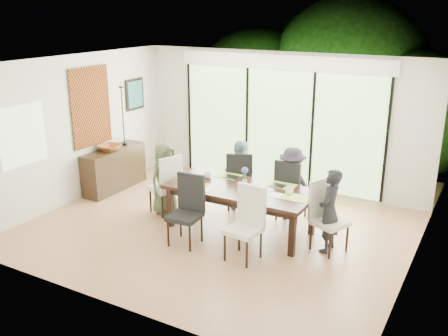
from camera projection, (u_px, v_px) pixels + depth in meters
The scene contains 62 objects.
floor at pixel (217, 230), 8.22m from camera, with size 6.00×5.00×0.01m, color brown.
ceiling at pixel (216, 63), 7.39m from camera, with size 6.00×5.00×0.01m, color white.
wall_back at pixel (280, 121), 9.89m from camera, with size 6.00×0.02×2.70m, color beige.
wall_front at pixel (106, 204), 5.72m from camera, with size 6.00×0.02×2.70m, color silver.
wall_left at pixel (75, 129), 9.21m from camera, with size 0.02×5.00×2.70m, color beige.
wall_right at pixel (419, 183), 6.40m from camera, with size 0.02×5.00×2.70m, color beige.
glass_doors at pixel (279, 128), 9.90m from camera, with size 4.20×0.02×2.30m, color #598C3F.
blinds_header at pixel (281, 62), 9.49m from camera, with size 4.40×0.06×0.28m, color white.
mullion_a at pixel (190, 118), 10.87m from camera, with size 0.05×0.04×2.30m, color black.
mullion_b at pixel (247, 125), 10.22m from camera, with size 0.05×0.04×2.30m, color black.
mullion_c at pixel (312, 133), 9.56m from camera, with size 0.05×0.04×2.30m, color black.
mullion_d at pixel (387, 142), 8.91m from camera, with size 0.05×0.04×2.30m, color black.
side_window at pixel (22, 135), 8.15m from camera, with size 0.02×0.90×1.00m, color #8CAD7F.
deck at pixel (293, 175), 11.06m from camera, with size 6.00×1.80×0.10m, color #4F3622.
rail_top at pixel (307, 141), 11.53m from camera, with size 6.00×0.08×0.06m, color #4F3721.
foliage_left at pixel (257, 90), 12.93m from camera, with size 3.20×3.20×3.20m, color #14380F.
foliage_mid at pixel (348, 79), 12.29m from camera, with size 4.00×4.00×4.00m, color #14380F.
foliage_right at pixel (417, 114), 10.95m from camera, with size 2.80×2.80×2.80m, color #14380F.
foliage_far at pixel (318, 80), 13.39m from camera, with size 3.60×3.60×3.60m, color #14380F.
table_top at pixel (240, 189), 8.00m from camera, with size 2.38×1.09×0.06m, color black.
table_apron at pixel (240, 194), 8.03m from camera, with size 2.18×0.89×0.10m, color black.
table_leg_fl at pixel (170, 207), 8.26m from camera, with size 0.09×0.09×0.68m, color black.
table_leg_fr at pixel (292, 235), 7.26m from camera, with size 0.09×0.09×0.68m, color black.
table_leg_bl at pixel (198, 191), 8.98m from camera, with size 0.09×0.09×0.68m, color black.
table_leg_br at pixel (312, 214), 7.97m from camera, with size 0.09×0.09×0.68m, color black.
chair_left_end at pixel (165, 183), 8.75m from camera, with size 0.46×0.46×1.09m, color beige, non-canonical shape.
chair_right_end at pixel (330, 217), 7.36m from camera, with size 0.46×0.46×1.09m, color beige, non-canonical shape.
chair_far_left at pixel (240, 179), 8.97m from camera, with size 0.46×0.46×1.09m, color black, non-canonical shape.
chair_far_right at pixel (292, 189), 8.50m from camera, with size 0.46×0.46×1.09m, color black, non-canonical shape.
chair_near_left at pixel (185, 211), 7.57m from camera, with size 0.46×0.46×1.09m, color black, non-canonical shape.
chair_near_right at pixel (243, 225), 7.10m from camera, with size 0.46×0.46×1.09m, color silver, non-canonical shape.
person_left_end at pixel (165, 179), 8.72m from camera, with size 0.60×0.38×1.28m, color #3F4A31.
person_right_end at pixel (329, 211), 7.34m from camera, with size 0.60×0.38×1.28m, color black.
person_far_left at pixel (239, 175), 8.92m from camera, with size 0.60×0.38×1.28m, color #80A0B9.
person_far_right at pixel (292, 184), 8.46m from camera, with size 0.60×0.38×1.28m, color #2A2233.
placemat_left at pixel (191, 178), 8.44m from camera, with size 0.44×0.32×0.01m, color #94A43A.
placemat_right at pixel (296, 198), 7.55m from camera, with size 0.44×0.32×0.01m, color #9FBD43.
placemat_far_l at pixel (228, 176), 8.53m from camera, with size 0.44×0.32×0.01m, color #9BC446.
placemat_far_r at pixel (282, 185), 8.07m from camera, with size 0.44×0.32×0.01m, color #9BB942.
placemat_paper at pixel (201, 187), 8.00m from camera, with size 0.44×0.32×0.01m, color white.
tablet_far_l at pixel (232, 177), 8.44m from camera, with size 0.26×0.18×0.01m, color black.
tablet_far_r at pixel (278, 185), 8.05m from camera, with size 0.24×0.17×0.01m, color black.
papers at pixel (279, 196), 7.63m from camera, with size 0.30×0.22×0.00m, color white.
platter_base at pixel (201, 186), 8.00m from camera, with size 0.26×0.26×0.02m, color white.
platter_snacks at pixel (201, 185), 7.99m from camera, with size 0.20×0.20×0.01m, color orange.
vase at pixel (245, 183), 7.99m from camera, with size 0.08×0.08×0.12m, color silver.
hyacinth_stems at pixel (245, 176), 7.96m from camera, with size 0.04×0.04×0.16m, color #337226.
hyacinth_blooms at pixel (245, 170), 7.93m from camera, with size 0.11×0.11×0.11m, color #4553AC.
laptop at pixel (192, 180), 8.30m from camera, with size 0.33×0.21×0.03m, color silver.
cup_a at pixel (208, 175), 8.43m from camera, with size 0.12×0.12×0.10m, color white.
cup_b at pixel (246, 188), 7.83m from camera, with size 0.10×0.10×0.09m, color white.
cup_c at pixel (289, 191), 7.69m from camera, with size 0.12×0.12×0.10m, color white.
book at pixel (256, 188), 7.92m from camera, with size 0.16×0.22×0.02m, color white.
sideboard at pixel (114, 169), 9.95m from camera, with size 0.42×1.48×0.83m, color black.
bowl at pixel (109, 148), 9.72m from camera, with size 0.44×0.44×0.11m, color brown.
candlestick_base at pixel (125, 144), 10.11m from camera, with size 0.09×0.09×0.04m, color black.
candlestick_shaft at pixel (123, 116), 9.93m from camera, with size 0.02×0.02×1.16m, color black.
candlestick_pan at pixel (121, 87), 9.75m from camera, with size 0.09×0.09×0.03m, color black.
candle at pixel (121, 84), 9.73m from camera, with size 0.03×0.03×0.09m, color silver.
tapestry at pixel (91, 107), 9.41m from camera, with size 0.02×1.00×1.50m, color #964215.
art_frame at pixel (135, 94), 10.47m from camera, with size 0.03×0.55×0.65m, color black.
art_canvas at pixel (135, 94), 10.46m from camera, with size 0.01×0.45×0.55m, color #1C595A.
Camera 1 is at (3.78, -6.48, 3.51)m, focal length 40.00 mm.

